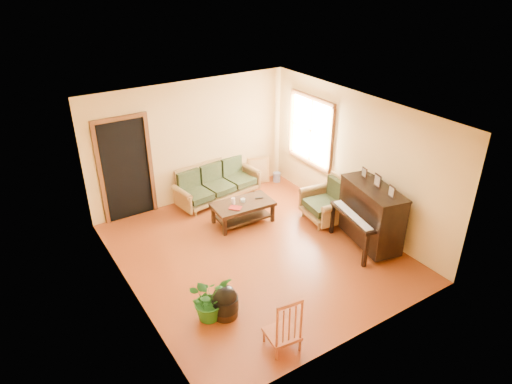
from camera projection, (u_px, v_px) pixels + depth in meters
floor at (256, 252)px, 8.27m from camera, size 5.00×5.00×0.00m
doorway at (126, 170)px, 8.95m from camera, size 1.08×0.16×2.05m
window at (311, 130)px, 9.61m from camera, size 0.12×1.36×1.46m
sofa at (218, 183)px, 9.87m from camera, size 1.98×1.03×0.81m
coffee_table at (243, 212)px, 9.10m from camera, size 1.23×0.72×0.44m
armchair at (325, 201)px, 9.06m from camera, size 0.96×0.99×0.89m
piano at (371, 216)px, 8.23m from camera, size 1.06×1.48×1.19m
footstool at (225, 305)px, 6.73m from camera, size 0.43×0.43×0.38m
red_chair at (282, 321)px, 6.07m from camera, size 0.47×0.50×0.89m
leaning_frame at (259, 170)px, 10.63m from camera, size 0.50×0.26×0.65m
ceramic_crock at (277, 177)px, 10.80m from camera, size 0.23×0.23×0.22m
potted_plant at (209, 298)px, 6.62m from camera, size 0.73×0.67×0.69m
book at (234, 210)px, 8.72m from camera, size 0.28×0.29×0.02m
candle at (233, 201)px, 8.93m from camera, size 0.10×0.10×0.13m
glass_jar at (243, 200)px, 9.03m from camera, size 0.12×0.12×0.06m
remote at (259, 198)px, 9.17m from camera, size 0.17×0.09×0.02m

